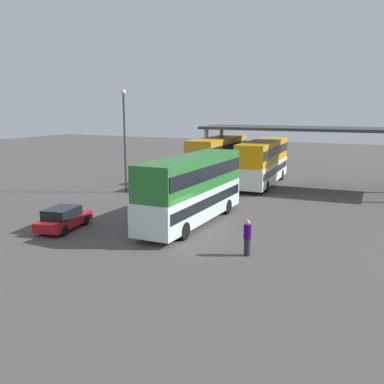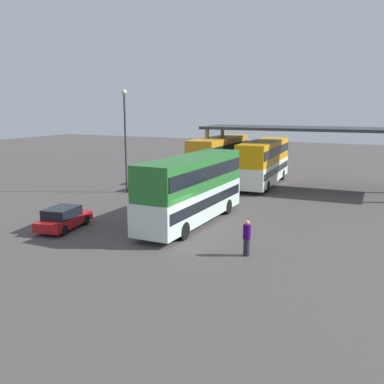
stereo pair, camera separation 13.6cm
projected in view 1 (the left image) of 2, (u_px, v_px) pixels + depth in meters
name	position (u px, v px, depth m)	size (l,w,h in m)	color
ground_plane	(177.00, 240.00, 23.71)	(140.00, 140.00, 0.00)	#4D4846
double_decker_main	(192.00, 187.00, 26.75)	(2.50, 10.53, 4.21)	silver
parked_hatchback	(63.00, 218.00, 25.70)	(2.24, 4.08, 1.35)	#AD1419
double_decker_near_canopy	(218.00, 159.00, 40.70)	(2.90, 10.35, 4.37)	white
double_decker_mid_row	(263.00, 161.00, 40.32)	(3.29, 11.44, 4.09)	white
depot_canopy	(321.00, 132.00, 37.78)	(21.28, 6.32, 5.42)	#33353A
lamppost_tall	(124.00, 129.00, 35.96)	(0.44, 0.44, 8.58)	#33353A
pedestrian_waiting	(247.00, 238.00, 21.11)	(0.38, 0.38, 1.80)	#262633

